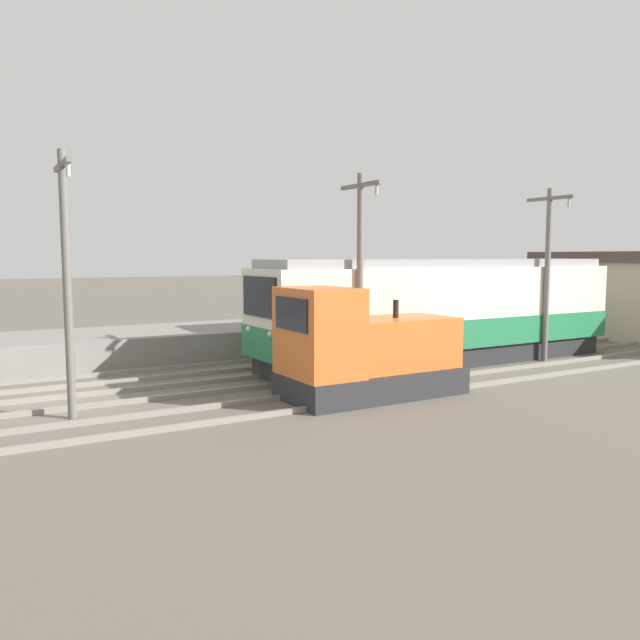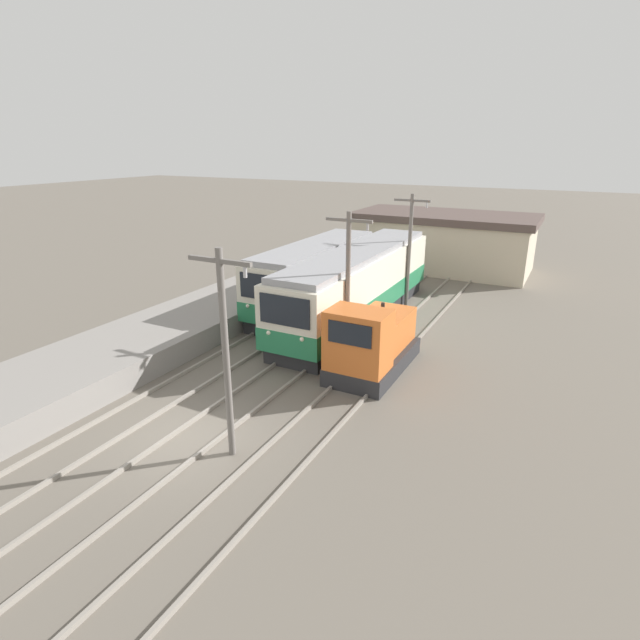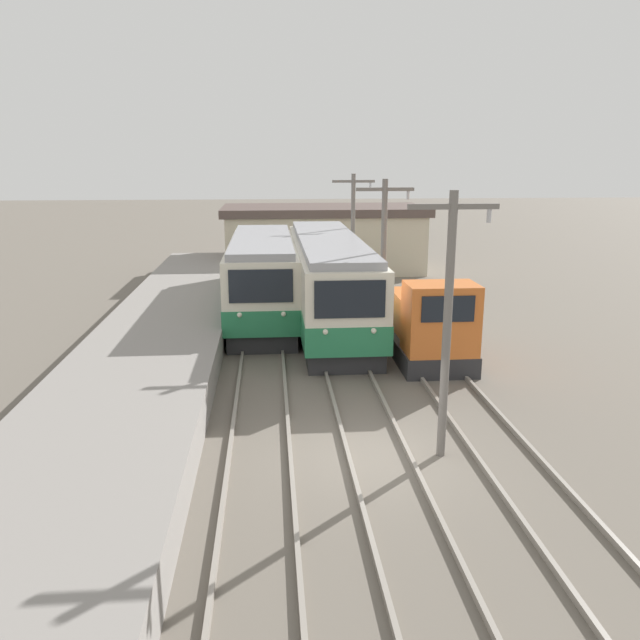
{
  "view_description": "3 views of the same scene",
  "coord_description": "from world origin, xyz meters",
  "px_view_note": "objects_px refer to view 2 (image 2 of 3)",
  "views": [
    {
      "loc": [
        17.03,
        -2.19,
        3.8
      ],
      "look_at": [
        0.19,
        7.6,
        1.81
      ],
      "focal_mm": 35.0,
      "sensor_mm": 36.0,
      "label": 1
    },
    {
      "loc": [
        9.88,
        -10.04,
        8.74
      ],
      "look_at": [
        1.04,
        6.87,
        1.95
      ],
      "focal_mm": 28.0,
      "sensor_mm": 36.0,
      "label": 2
    },
    {
      "loc": [
        -2.27,
        -13.35,
        6.83
      ],
      "look_at": [
        -0.64,
        6.77,
        1.63
      ],
      "focal_mm": 35.0,
      "sensor_mm": 36.0,
      "label": 3
    }
  ],
  "objects_px": {
    "commuter_train_left": "(316,279)",
    "catenary_mast_far": "(410,246)",
    "commuter_train_center": "(357,288)",
    "catenary_mast_mid": "(348,280)",
    "shunting_locomotive": "(372,343)",
    "catenary_mast_near": "(226,348)"
  },
  "relations": [
    {
      "from": "catenary_mast_near",
      "to": "catenary_mast_mid",
      "type": "bearing_deg",
      "value": 90.0
    },
    {
      "from": "catenary_mast_mid",
      "to": "catenary_mast_far",
      "type": "relative_size",
      "value": 1.0
    },
    {
      "from": "commuter_train_left",
      "to": "shunting_locomotive",
      "type": "bearing_deg",
      "value": -46.45
    },
    {
      "from": "shunting_locomotive",
      "to": "catenary_mast_near",
      "type": "bearing_deg",
      "value": -101.65
    },
    {
      "from": "commuter_train_left",
      "to": "commuter_train_center",
      "type": "bearing_deg",
      "value": -13.81
    },
    {
      "from": "commuter_train_center",
      "to": "catenary_mast_near",
      "type": "xyz_separation_m",
      "value": [
        1.51,
        -12.64,
        1.69
      ]
    },
    {
      "from": "commuter_train_center",
      "to": "catenary_mast_near",
      "type": "height_order",
      "value": "catenary_mast_near"
    },
    {
      "from": "shunting_locomotive",
      "to": "catenary_mast_mid",
      "type": "relative_size",
      "value": 0.8
    },
    {
      "from": "commuter_train_left",
      "to": "catenary_mast_near",
      "type": "relative_size",
      "value": 1.72
    },
    {
      "from": "commuter_train_left",
      "to": "commuter_train_center",
      "type": "distance_m",
      "value": 2.88
    },
    {
      "from": "commuter_train_left",
      "to": "catenary_mast_far",
      "type": "height_order",
      "value": "catenary_mast_far"
    },
    {
      "from": "commuter_train_left",
      "to": "catenary_mast_far",
      "type": "distance_m",
      "value": 5.46
    },
    {
      "from": "commuter_train_left",
      "to": "commuter_train_center",
      "type": "height_order",
      "value": "commuter_train_center"
    },
    {
      "from": "commuter_train_left",
      "to": "shunting_locomotive",
      "type": "relative_size",
      "value": 2.15
    },
    {
      "from": "commuter_train_left",
      "to": "shunting_locomotive",
      "type": "distance_m",
      "value": 8.43
    },
    {
      "from": "shunting_locomotive",
      "to": "catenary_mast_near",
      "type": "xyz_separation_m",
      "value": [
        -1.49,
        -7.23,
        2.21
      ]
    },
    {
      "from": "commuter_train_center",
      "to": "catenary_mast_mid",
      "type": "xyz_separation_m",
      "value": [
        1.51,
        -4.54,
        1.69
      ]
    },
    {
      "from": "commuter_train_center",
      "to": "catenary_mast_mid",
      "type": "height_order",
      "value": "catenary_mast_mid"
    },
    {
      "from": "commuter_train_left",
      "to": "catenary_mast_mid",
      "type": "xyz_separation_m",
      "value": [
        4.31,
        -5.23,
        1.72
      ]
    },
    {
      "from": "shunting_locomotive",
      "to": "catenary_mast_mid",
      "type": "distance_m",
      "value": 2.8
    },
    {
      "from": "catenary_mast_far",
      "to": "catenary_mast_mid",
      "type": "bearing_deg",
      "value": -90.0
    },
    {
      "from": "shunting_locomotive",
      "to": "catenary_mast_mid",
      "type": "bearing_deg",
      "value": 149.57
    }
  ]
}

